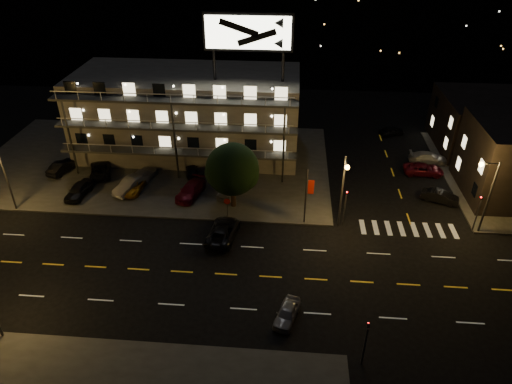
# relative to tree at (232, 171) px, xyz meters

# --- Properties ---
(ground) EXTENTS (140.00, 140.00, 0.00)m
(ground) POSITION_rel_tree_xyz_m (2.72, -10.83, -4.52)
(ground) COLOR black
(ground) RESTS_ON ground
(curb_nw) EXTENTS (44.00, 24.00, 0.15)m
(curb_nw) POSITION_rel_tree_xyz_m (-11.28, 9.17, -4.44)
(curb_nw) COLOR #353633
(curb_nw) RESTS_ON ground
(curb_ne) EXTENTS (16.00, 24.00, 0.15)m
(curb_ne) POSITION_rel_tree_xyz_m (32.72, 9.17, -4.44)
(curb_ne) COLOR #353633
(curb_ne) RESTS_ON ground
(motel) EXTENTS (28.00, 13.80, 18.10)m
(motel) POSITION_rel_tree_xyz_m (-7.23, 13.05, 0.83)
(motel) COLOR gray
(motel) RESTS_ON ground
(side_bldg_back) EXTENTS (14.06, 12.00, 7.00)m
(side_bldg_back) POSITION_rel_tree_xyz_m (32.70, 17.17, -1.02)
(side_bldg_back) COLOR black
(side_bldg_back) RESTS_ON ground
(hill_backdrop) EXTENTS (120.00, 25.00, 24.00)m
(hill_backdrop) POSITION_rel_tree_xyz_m (-3.22, 57.95, 7.03)
(hill_backdrop) COLOR black
(hill_backdrop) RESTS_ON ground
(streetlight_nw) EXTENTS (0.44, 1.92, 8.00)m
(streetlight_nw) POSITION_rel_tree_xyz_m (-23.28, -2.89, 0.44)
(streetlight_nw) COLOR #2D2D30
(streetlight_nw) RESTS_ON ground
(streetlight_nc) EXTENTS (0.44, 1.92, 8.00)m
(streetlight_nc) POSITION_rel_tree_xyz_m (11.22, -2.89, 0.44)
(streetlight_nc) COLOR #2D2D30
(streetlight_nc) RESTS_ON ground
(streetlight_ne) EXTENTS (1.92, 0.44, 8.00)m
(streetlight_ne) POSITION_rel_tree_xyz_m (24.85, -2.53, 0.44)
(streetlight_ne) COLOR #2D2D30
(streetlight_ne) RESTS_ON ground
(signal_nw) EXTENTS (0.20, 0.27, 4.60)m
(signal_nw) POSITION_rel_tree_xyz_m (11.72, -2.33, -1.95)
(signal_nw) COLOR #2D2D30
(signal_nw) RESTS_ON ground
(signal_sw) EXTENTS (0.20, 0.27, 4.60)m
(signal_sw) POSITION_rel_tree_xyz_m (11.72, -19.33, -1.95)
(signal_sw) COLOR #2D2D30
(signal_sw) RESTS_ON ground
(signal_ne) EXTENTS (0.27, 0.20, 4.60)m
(signal_ne) POSITION_rel_tree_xyz_m (24.71, -2.33, -1.95)
(signal_ne) COLOR #2D2D30
(signal_ne) RESTS_ON ground
(banner_north) EXTENTS (0.83, 0.16, 6.40)m
(banner_north) POSITION_rel_tree_xyz_m (7.80, -2.43, -1.09)
(banner_north) COLOR #2D2D30
(banner_north) RESTS_ON ground
(stop_sign) EXTENTS (0.91, 0.11, 2.61)m
(stop_sign) POSITION_rel_tree_xyz_m (-0.28, -2.26, -2.81)
(stop_sign) COLOR #2D2D30
(stop_sign) RESTS_ON ground
(tree) EXTENTS (5.84, 5.62, 7.35)m
(tree) POSITION_rel_tree_xyz_m (0.00, 0.00, 0.00)
(tree) COLOR black
(tree) RESTS_ON curb_nw
(lot_car_0) EXTENTS (2.21, 4.49, 1.47)m
(lot_car_0) POSITION_rel_tree_xyz_m (-17.51, 0.58, -3.63)
(lot_car_0) COLOR black
(lot_car_0) RESTS_ON curb_nw
(lot_car_1) EXTENTS (3.30, 4.91, 1.53)m
(lot_car_1) POSITION_rel_tree_xyz_m (-12.07, 2.15, -3.60)
(lot_car_1) COLOR gray
(lot_car_1) RESTS_ON curb_nw
(lot_car_2) EXTENTS (2.25, 4.52, 1.23)m
(lot_car_2) POSITION_rel_tree_xyz_m (-11.73, 2.16, -3.75)
(lot_car_2) COLOR orange
(lot_car_2) RESTS_ON curb_nw
(lot_car_3) EXTENTS (3.18, 5.29, 1.44)m
(lot_car_3) POSITION_rel_tree_xyz_m (-4.99, 1.63, -3.65)
(lot_car_3) COLOR maroon
(lot_car_3) RESTS_ON curb_nw
(lot_car_4) EXTENTS (3.21, 4.61, 1.46)m
(lot_car_4) POSITION_rel_tree_xyz_m (-0.55, 2.25, -3.64)
(lot_car_4) COLOR gray
(lot_car_4) RESTS_ON curb_nw
(lot_car_5) EXTENTS (2.52, 4.53, 1.41)m
(lot_car_5) POSITION_rel_tree_xyz_m (-21.76, 5.68, -3.66)
(lot_car_5) COLOR black
(lot_car_5) RESTS_ON curb_nw
(lot_car_6) EXTENTS (3.93, 5.54, 1.40)m
(lot_car_6) POSITION_rel_tree_xyz_m (-16.90, 5.43, -3.67)
(lot_car_6) COLOR black
(lot_car_6) RESTS_ON curb_nw
(lot_car_7) EXTENTS (2.97, 5.05, 1.37)m
(lot_car_7) POSITION_rel_tree_xyz_m (-11.32, 4.55, -3.68)
(lot_car_7) COLOR gray
(lot_car_7) RESTS_ON curb_nw
(lot_car_8) EXTENTS (2.28, 3.83, 1.22)m
(lot_car_8) POSITION_rel_tree_xyz_m (-5.82, 6.42, -3.76)
(lot_car_8) COLOR black
(lot_car_8) RESTS_ON curb_nw
(lot_car_9) EXTENTS (1.72, 4.21, 1.36)m
(lot_car_9) POSITION_rel_tree_xyz_m (-2.39, 6.54, -3.69)
(lot_car_9) COLOR maroon
(lot_car_9) RESTS_ON curb_nw
(side_car_0) EXTENTS (4.27, 2.72, 1.33)m
(side_car_0) POSITION_rel_tree_xyz_m (22.72, 2.89, -3.85)
(side_car_0) COLOR black
(side_car_0) RESTS_ON ground
(side_car_1) EXTENTS (4.85, 2.38, 1.33)m
(side_car_1) POSITION_rel_tree_xyz_m (22.32, 9.06, -3.85)
(side_car_1) COLOR maroon
(side_car_1) RESTS_ON ground
(side_car_2) EXTENTS (4.93, 2.23, 1.40)m
(side_car_2) POSITION_rel_tree_xyz_m (23.62, 12.07, -3.82)
(side_car_2) COLOR gray
(side_car_2) RESTS_ON ground
(side_car_3) EXTENTS (3.94, 2.70, 1.25)m
(side_car_3) POSITION_rel_tree_xyz_m (20.35, 20.25, -3.89)
(side_car_3) COLOR black
(side_car_3) RESTS_ON ground
(road_car_east) EXTENTS (2.41, 3.87, 1.23)m
(road_car_east) POSITION_rel_tree_xyz_m (6.26, -15.53, -3.90)
(road_car_east) COLOR gray
(road_car_east) RESTS_ON ground
(road_car_west) EXTENTS (3.14, 5.68, 1.50)m
(road_car_west) POSITION_rel_tree_xyz_m (-0.32, -5.51, -3.77)
(road_car_west) COLOR black
(road_car_west) RESTS_ON ground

